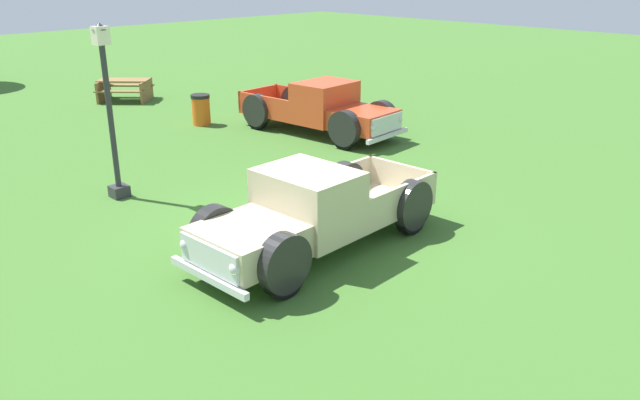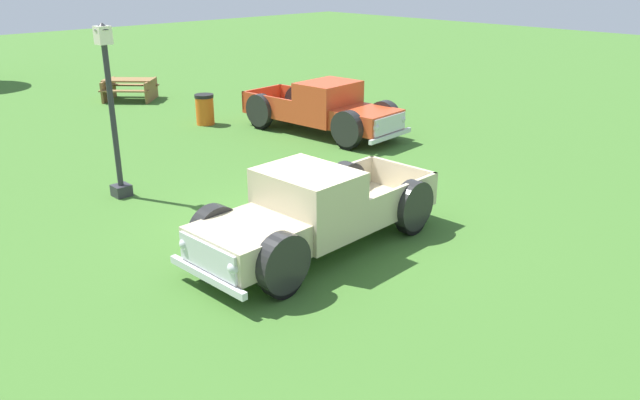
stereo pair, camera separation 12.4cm
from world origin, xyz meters
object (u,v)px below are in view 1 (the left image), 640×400
pickup_truck_behind_left (326,110)px  lamp_post_far (110,110)px  picnic_table (125,87)px  pickup_truck_foreground (306,215)px  trash_can (201,110)px

pickup_truck_behind_left → lamp_post_far: lamp_post_far is taller
lamp_post_far → picnic_table: 10.61m
pickup_truck_foreground → trash_can: (4.07, 9.07, -0.24)m
pickup_truck_behind_left → picnic_table: 8.84m
pickup_truck_behind_left → picnic_table: (-1.80, 8.66, -0.25)m
pickup_truck_foreground → pickup_truck_behind_left: 8.09m
pickup_truck_foreground → trash_can: pickup_truck_foreground is taller
pickup_truck_foreground → lamp_post_far: (-0.94, 4.92, 1.21)m
pickup_truck_behind_left → lamp_post_far: size_ratio=1.42×
trash_can → pickup_truck_behind_left: bearing=-62.2°
trash_can → picnic_table: bearing=88.7°
lamp_post_far → pickup_truck_foreground: bearing=-79.1°
lamp_post_far → trash_can: bearing=39.6°
picnic_table → lamp_post_far: bearing=-119.2°
pickup_truck_behind_left → lamp_post_far: 7.05m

